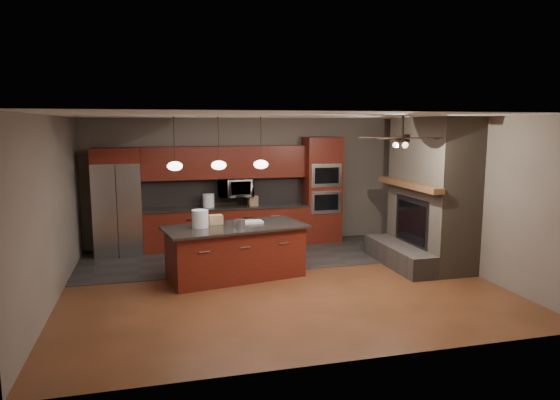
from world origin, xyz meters
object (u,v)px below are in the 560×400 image
object	(u,v)px
paint_tray	(252,222)
cardboard_box	(215,220)
refrigerator	(118,202)
oven_tower	(322,190)
paint_can	(240,223)
white_bucket	(200,219)
counter_box	(253,201)
counter_bucket	(208,201)
kitchen_island	(236,252)
microwave	(236,188)

from	to	relation	value
paint_tray	cardboard_box	xyz separation A→B (m)	(-0.66, 0.07, 0.06)
refrigerator	paint_tray	xyz separation A→B (m)	(2.41, -1.97, -0.16)
oven_tower	paint_can	world-z (taller)	oven_tower
white_bucket	counter_box	size ratio (longest dim) A/B	1.36
refrigerator	oven_tower	bearing A→B (deg)	0.95
refrigerator	counter_box	bearing A→B (deg)	0.63
paint_can	paint_tray	xyz separation A→B (m)	(0.28, 0.32, -0.05)
counter_bucket	counter_box	distance (m)	0.97
paint_tray	oven_tower	bearing A→B (deg)	41.93
kitchen_island	cardboard_box	distance (m)	0.67
microwave	counter_bucket	bearing A→B (deg)	-175.24
refrigerator	kitchen_island	xyz separation A→B (m)	(2.06, -2.17, -0.63)
white_bucket	paint_tray	size ratio (longest dim) A/B	0.84
paint_can	kitchen_island	bearing A→B (deg)	116.12
oven_tower	paint_tray	world-z (taller)	oven_tower
kitchen_island	counter_bucket	size ratio (longest dim) A/B	9.08
paint_tray	paint_can	bearing A→B (deg)	-134.93
oven_tower	microwave	xyz separation A→B (m)	(-1.98, 0.06, 0.11)
counter_box	counter_bucket	bearing A→B (deg)	169.01
counter_box	kitchen_island	bearing A→B (deg)	-117.01
paint_can	refrigerator	bearing A→B (deg)	132.78
oven_tower	counter_box	distance (m)	1.62
cardboard_box	paint_tray	bearing A→B (deg)	-13.94
paint_tray	counter_bucket	distance (m)	2.13
refrigerator	counter_box	world-z (taller)	refrigerator
paint_tray	cardboard_box	distance (m)	0.66
paint_can	paint_tray	world-z (taller)	paint_can
kitchen_island	white_bucket	bearing A→B (deg)	166.34
oven_tower	counter_bucket	xyz separation A→B (m)	(-2.58, 0.01, -0.15)
kitchen_island	counter_bucket	bearing A→B (deg)	84.84
cardboard_box	counter_bucket	bearing A→B (deg)	78.75
microwave	cardboard_box	size ratio (longest dim) A/B	2.93
white_bucket	counter_box	distance (m)	2.56
microwave	cardboard_box	distance (m)	2.18
microwave	paint_tray	world-z (taller)	microwave
kitchen_island	counter_bucket	distance (m)	2.34
paint_can	counter_box	size ratio (longest dim) A/B	0.89
kitchen_island	counter_box	size ratio (longest dim) A/B	11.63
white_bucket	paint_tray	world-z (taller)	white_bucket
kitchen_island	cardboard_box	world-z (taller)	cardboard_box
refrigerator	kitchen_island	distance (m)	3.06
white_bucket	paint_tray	distance (m)	0.96
paint_tray	counter_bucket	world-z (taller)	counter_bucket
refrigerator	white_bucket	size ratio (longest dim) A/B	7.29
white_bucket	counter_bucket	size ratio (longest dim) A/B	1.06
microwave	kitchen_island	world-z (taller)	microwave
cardboard_box	microwave	bearing A→B (deg)	62.67
paint_can	counter_box	world-z (taller)	counter_box
cardboard_box	counter_box	world-z (taller)	counter_box
oven_tower	refrigerator	distance (m)	4.43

